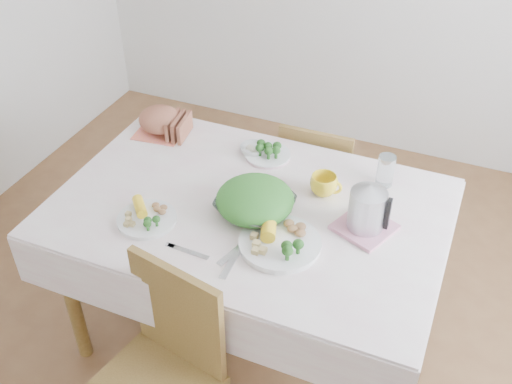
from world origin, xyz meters
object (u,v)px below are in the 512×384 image
at_px(electric_kettle, 368,203).
at_px(dining_table, 250,276).
at_px(salad_bowl, 255,206).
at_px(dinner_plate_left, 147,219).
at_px(yellow_mug, 324,185).
at_px(chair_far, 322,174).
at_px(dinner_plate_right, 280,244).

bearing_deg(electric_kettle, dining_table, 172.78).
bearing_deg(salad_bowl, dinner_plate_left, -150.29).
bearing_deg(electric_kettle, yellow_mug, 132.68).
bearing_deg(yellow_mug, chair_far, 106.20).
relative_size(dining_table, electric_kettle, 7.41).
distance_m(dining_table, dinner_plate_right, 0.47).
xyz_separation_m(chair_far, electric_kettle, (0.36, -0.66, 0.42)).
bearing_deg(dinner_plate_right, dining_table, 138.66).
xyz_separation_m(salad_bowl, dinner_plate_right, (0.15, -0.14, -0.02)).
height_order(dining_table, salad_bowl, salad_bowl).
bearing_deg(salad_bowl, yellow_mug, 47.06).
height_order(salad_bowl, dinner_plate_right, salad_bowl).
distance_m(dining_table, salad_bowl, 0.42).
distance_m(chair_far, yellow_mug, 0.64).
bearing_deg(dinner_plate_right, dinner_plate_left, -172.54).
distance_m(dinner_plate_left, electric_kettle, 0.82).
height_order(chair_far, electric_kettle, electric_kettle).
height_order(dinner_plate_right, yellow_mug, yellow_mug).
xyz_separation_m(chair_far, dinner_plate_right, (0.10, -0.87, 0.31)).
distance_m(yellow_mug, electric_kettle, 0.26).
relative_size(dinner_plate_left, yellow_mug, 2.07).
xyz_separation_m(dining_table, dinner_plate_left, (-0.32, -0.24, 0.40)).
relative_size(yellow_mug, electric_kettle, 0.58).
distance_m(dining_table, electric_kettle, 0.68).
height_order(dinner_plate_left, electric_kettle, electric_kettle).
bearing_deg(chair_far, yellow_mug, 104.95).
distance_m(salad_bowl, yellow_mug, 0.30).
xyz_separation_m(chair_far, salad_bowl, (-0.05, -0.74, 0.33)).
bearing_deg(chair_far, salad_bowl, 84.74).
distance_m(dining_table, yellow_mug, 0.53).
relative_size(salad_bowl, dinner_plate_right, 0.94).
distance_m(chair_far, electric_kettle, 0.86).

